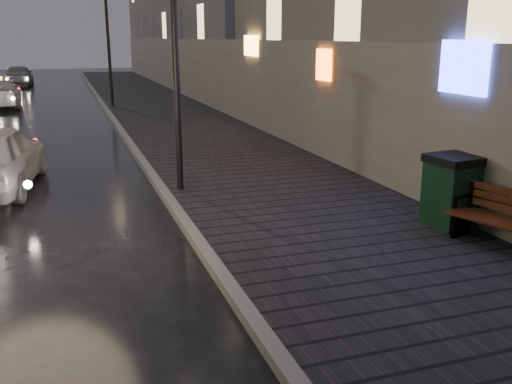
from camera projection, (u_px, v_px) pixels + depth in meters
ground at (123, 350)px, 6.21m from camera, size 120.00×120.00×0.00m
sidewalk at (160, 108)px, 26.58m from camera, size 4.60×58.00×0.15m
curb at (107, 110)px, 25.84m from camera, size 0.20×58.00×0.15m
lamp_near at (175, 27)px, 11.35m from camera, size 0.36×0.36×5.28m
lamp_far at (108, 32)px, 25.96m from camera, size 0.36×0.36×5.28m
bench at (508, 219)px, 8.72m from camera, size 1.16×1.86×0.90m
trash_bin at (453, 190)px, 9.73m from camera, size 0.89×0.89×1.22m
taxi_mid at (0, 93)px, 27.48m from camera, size 2.05×4.63×1.32m
car_far at (19, 75)px, 39.26m from camera, size 1.79×4.30×1.46m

